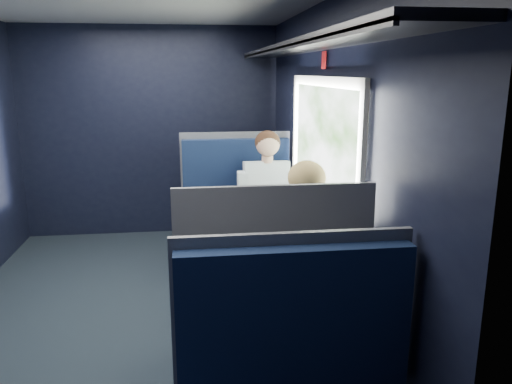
{
  "coord_description": "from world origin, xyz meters",
  "views": [
    {
      "loc": [
        0.44,
        -3.53,
        1.81
      ],
      "look_at": [
        0.9,
        0.0,
        0.95
      ],
      "focal_mm": 35.0,
      "sensor_mm": 36.0,
      "label": 1
    }
  ],
  "objects": [
    {
      "name": "table",
      "position": [
        1.03,
        0.0,
        0.66
      ],
      "size": [
        0.62,
        1.0,
        0.74
      ],
      "color": "#54565E",
      "rests_on": "ground"
    },
    {
      "name": "room_shell",
      "position": [
        0.02,
        0.0,
        1.48
      ],
      "size": [
        3.0,
        4.4,
        2.4
      ],
      "color": "black",
      "rests_on": "ground"
    },
    {
      "name": "bottle_small",
      "position": [
        1.33,
        0.28,
        0.85
      ],
      "size": [
        0.07,
        0.07,
        0.25
      ],
      "color": "silver",
      "rests_on": "table"
    },
    {
      "name": "laptop",
      "position": [
        1.2,
        0.06,
        0.8
      ],
      "size": [
        0.24,
        0.3,
        0.22
      ],
      "color": "silver",
      "rests_on": "table"
    },
    {
      "name": "seat_bay_near",
      "position": [
        0.84,
        0.87,
        0.42
      ],
      "size": [
        1.04,
        0.62,
        1.26
      ],
      "color": "#0B1632",
      "rests_on": "ground"
    },
    {
      "name": "woman",
      "position": [
        1.1,
        -0.71,
        0.73
      ],
      "size": [
        0.53,
        0.56,
        1.32
      ],
      "color": "black",
      "rests_on": "ground"
    },
    {
      "name": "seat_bay_far",
      "position": [
        0.85,
        -0.87,
        0.41
      ],
      "size": [
        1.04,
        0.62,
        1.26
      ],
      "color": "#0B1632",
      "rests_on": "ground"
    },
    {
      "name": "man",
      "position": [
        1.1,
        0.7,
        0.72
      ],
      "size": [
        0.53,
        0.56,
        1.32
      ],
      "color": "black",
      "rests_on": "ground"
    },
    {
      "name": "papers",
      "position": [
        1.04,
        0.05,
        0.74
      ],
      "size": [
        0.59,
        0.8,
        0.01
      ],
      "primitive_type": "cube",
      "rotation": [
        0.0,
        0.0,
        -0.1
      ],
      "color": "white",
      "rests_on": "table"
    },
    {
      "name": "cup",
      "position": [
        1.33,
        0.34,
        0.78
      ],
      "size": [
        0.07,
        0.07,
        0.09
      ],
      "primitive_type": "cylinder",
      "color": "white",
      "rests_on": "table"
    },
    {
      "name": "ground",
      "position": [
        0.0,
        0.0,
        -0.01
      ],
      "size": [
        2.8,
        4.2,
        0.01
      ],
      "primitive_type": "cube",
      "color": "black"
    },
    {
      "name": "seat_row_front",
      "position": [
        0.85,
        1.8,
        0.41
      ],
      "size": [
        1.04,
        0.51,
        1.16
      ],
      "color": "#0B1632",
      "rests_on": "ground"
    }
  ]
}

